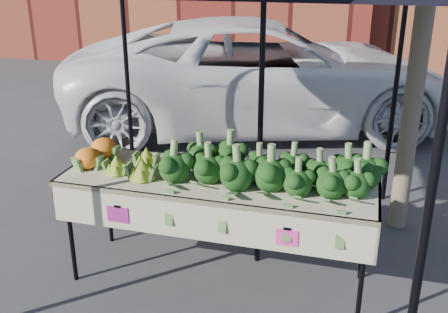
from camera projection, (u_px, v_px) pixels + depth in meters
The scene contains 6 objects.
ground at pixel (239, 288), 4.23m from camera, with size 90.00×90.00×0.00m, color #353538.
table at pixel (218, 230), 4.19m from camera, with size 2.42×0.87×0.90m.
canopy at pixel (220, 103), 4.26m from camera, with size 3.16×3.16×2.74m, color black, non-canonical shape.
broccoli_heap at pixel (270, 164), 3.91m from camera, with size 1.63×0.60×0.29m, color black.
romanesco_cluster at pixel (135, 157), 4.12m from camera, with size 0.46×0.50×0.23m, color #95AB2F.
cauliflower_pair at pixel (96, 151), 4.28m from camera, with size 0.26×0.46×0.20m, color orange.
Camera 1 is at (0.73, -3.49, 2.52)m, focal length 42.48 mm.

